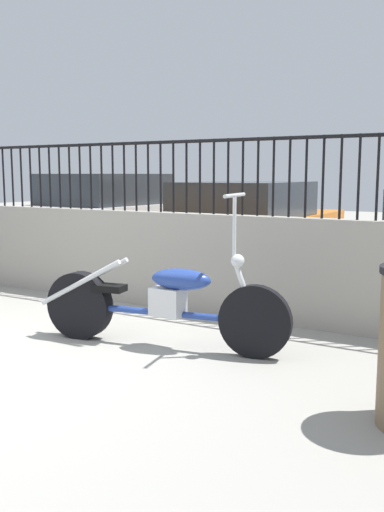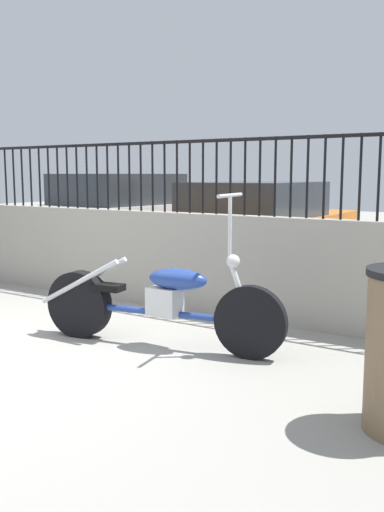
{
  "view_description": "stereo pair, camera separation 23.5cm",
  "coord_description": "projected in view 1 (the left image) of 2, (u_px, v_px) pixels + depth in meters",
  "views": [
    {
      "loc": [
        3.63,
        -2.84,
        1.45
      ],
      "look_at": [
        0.94,
        1.69,
        0.7
      ],
      "focal_mm": 40.0,
      "sensor_mm": 36.0,
      "label": 1
    },
    {
      "loc": [
        3.83,
        -2.72,
        1.45
      ],
      "look_at": [
        0.94,
        1.69,
        0.7
      ],
      "focal_mm": 40.0,
      "sensor_mm": 36.0,
      "label": 2
    }
  ],
  "objects": [
    {
      "name": "car_orange",
      "position": [
        249.0,
        226.0,
        8.77
      ],
      "size": [
        1.87,
        4.45,
        1.35
      ],
      "rotation": [
        0.0,
        0.0,
        1.59
      ],
      "color": "black",
      "rests_on": "ground_plane"
    },
    {
      "name": "low_wall",
      "position": [
        149.0,
        259.0,
        6.36
      ],
      "size": [
        9.98,
        0.18,
        1.05
      ],
      "color": "#9E998E",
      "rests_on": "ground_plane"
    },
    {
      "name": "car_white",
      "position": [
        111.0,
        215.0,
        10.44
      ],
      "size": [
        2.1,
        4.28,
        1.47
      ],
      "rotation": [
        0.0,
        0.0,
        1.5
      ],
      "color": "black",
      "rests_on": "ground_plane"
    },
    {
      "name": "fence_railing",
      "position": [
        148.0,
        166.0,
        6.22
      ],
      "size": [
        9.98,
        0.04,
        0.76
      ],
      "color": "black",
      "rests_on": "low_wall"
    },
    {
      "name": "motorcycle_blue",
      "position": [
        150.0,
        303.0,
        4.84
      ],
      "size": [
        2.24,
        0.66,
        1.31
      ],
      "rotation": [
        0.0,
        0.0,
        0.17
      ],
      "color": "black",
      "rests_on": "ground_plane"
    }
  ]
}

